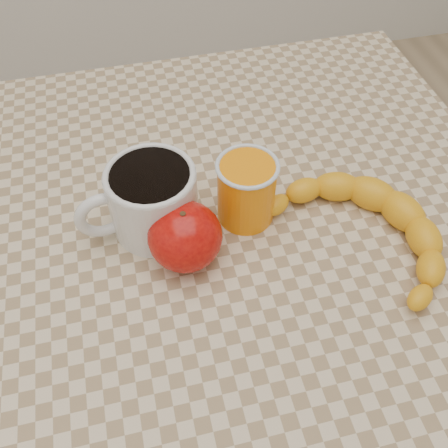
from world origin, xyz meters
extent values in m
plane|color=tan|center=(0.00, 0.00, 0.00)|extent=(3.00, 3.00, 0.00)
cube|color=beige|center=(0.00, 0.00, 0.73)|extent=(0.80, 0.80, 0.04)
cube|color=#92744A|center=(0.00, 0.00, 0.68)|extent=(0.74, 0.74, 0.06)
cylinder|color=#92744A|center=(-0.35, 0.35, 0.35)|extent=(0.05, 0.05, 0.71)
cylinder|color=#92744A|center=(0.35, 0.35, 0.35)|extent=(0.05, 0.05, 0.71)
cylinder|color=silver|center=(-0.08, 0.04, 0.79)|extent=(0.12, 0.12, 0.09)
cylinder|color=black|center=(-0.08, 0.04, 0.83)|extent=(0.09, 0.09, 0.01)
torus|color=silver|center=(-0.08, 0.04, 0.84)|extent=(0.11, 0.11, 0.01)
torus|color=silver|center=(-0.14, 0.03, 0.79)|extent=(0.07, 0.02, 0.07)
cylinder|color=orange|center=(0.03, 0.03, 0.79)|extent=(0.07, 0.07, 0.09)
torus|color=silver|center=(0.03, 0.03, 0.84)|extent=(0.08, 0.08, 0.01)
ellipsoid|color=#890405|center=(-0.05, -0.02, 0.79)|extent=(0.10, 0.10, 0.08)
cylinder|color=#382311|center=(-0.05, -0.02, 0.82)|extent=(0.01, 0.01, 0.01)
camera|label=1|loc=(-0.09, -0.37, 1.24)|focal=40.00mm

